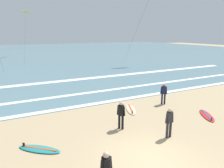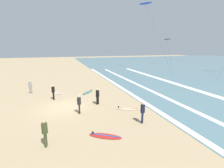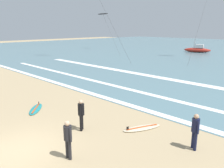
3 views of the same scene
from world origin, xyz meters
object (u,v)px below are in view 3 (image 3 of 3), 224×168
at_px(surfboard_left_pile, 36,109).
at_px(surfer_mid_group, 81,112).
at_px(surfboard_right_spare, 142,128).
at_px(offshore_boat, 198,50).
at_px(surfer_left_far, 68,136).
at_px(surfer_left_near, 195,128).
at_px(kite_black_high_left, 103,14).

bearing_deg(surfboard_left_pile, surfer_mid_group, 2.80).
height_order(surfboard_right_spare, surfboard_left_pile, same).
bearing_deg(surfboard_right_spare, offshore_boat, 111.13).
height_order(surfer_left_far, offshore_boat, offshore_boat).
relative_size(surfer_left_far, offshore_boat, 0.29).
relative_size(surfer_mid_group, surfboard_left_pile, 0.81).
bearing_deg(surfer_left_far, surfer_left_near, 52.59).
xyz_separation_m(surfer_mid_group, surfboard_left_pile, (-4.42, -0.22, -0.91)).
distance_m(kite_black_high_left, offshore_boat, 21.90).
relative_size(surfer_left_far, surfer_left_near, 1.00).
height_order(surfboard_right_spare, offshore_boat, offshore_boat).
bearing_deg(surfer_mid_group, surfer_left_far, -49.16).
bearing_deg(surfer_left_near, surfboard_right_spare, 178.51).
height_order(surfer_left_far, surfboard_right_spare, surfer_left_far).
xyz_separation_m(kite_black_high_left, offshore_boat, (18.49, 9.19, -7.31)).
height_order(surfer_left_near, surfer_mid_group, same).
relative_size(surfboard_right_spare, surfboard_left_pile, 1.10).
xyz_separation_m(surfer_left_far, offshore_boat, (-13.99, 41.41, -0.40)).
distance_m(surfer_mid_group, offshore_boat, 41.31).
relative_size(surfer_left_near, offshore_boat, 0.29).
height_order(surfer_mid_group, surfboard_right_spare, surfer_mid_group).
relative_size(surfer_left_near, surfboard_right_spare, 0.74).
height_order(surfer_mid_group, offshore_boat, offshore_boat).
height_order(surfer_mid_group, surfboard_left_pile, surfer_mid_group).
xyz_separation_m(surfer_left_near, surfboard_right_spare, (-2.82, 0.07, -0.91)).
height_order(surfer_left_near, surfboard_left_pile, surfer_left_near).
distance_m(surfer_left_near, offshore_boat, 41.01).
height_order(surfer_left_near, offshore_boat, offshore_boat).
relative_size(surfer_mid_group, kite_black_high_left, 0.12).
xyz_separation_m(surfboard_right_spare, kite_black_high_left, (-32.85, 27.98, 7.82)).
relative_size(surfer_left_near, kite_black_high_left, 0.12).
bearing_deg(surfer_mid_group, surfboard_left_pile, -177.20).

